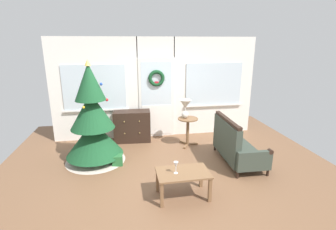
{
  "coord_description": "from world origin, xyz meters",
  "views": [
    {
      "loc": [
        -0.76,
        -4.3,
        2.42
      ],
      "look_at": [
        0.05,
        0.55,
        1.0
      ],
      "focal_mm": 27.08,
      "sensor_mm": 36.0,
      "label": 1
    }
  ],
  "objects_px": {
    "side_table": "(188,126)",
    "gift_box": "(117,160)",
    "table_lamp": "(185,106)",
    "christmas_tree": "(93,125)",
    "wine_glass": "(176,165)",
    "dresser_cabinet": "(132,126)",
    "coffee_table": "(183,176)",
    "settee_sofa": "(235,145)"
  },
  "relations": [
    {
      "from": "coffee_table",
      "to": "wine_glass",
      "type": "relative_size",
      "value": 4.36
    },
    {
      "from": "christmas_tree",
      "to": "settee_sofa",
      "type": "bearing_deg",
      "value": -10.96
    },
    {
      "from": "table_lamp",
      "to": "coffee_table",
      "type": "height_order",
      "value": "table_lamp"
    },
    {
      "from": "side_table",
      "to": "gift_box",
      "type": "bearing_deg",
      "value": -155.05
    },
    {
      "from": "christmas_tree",
      "to": "wine_glass",
      "type": "distance_m",
      "value": 2.14
    },
    {
      "from": "wine_glass",
      "to": "christmas_tree",
      "type": "bearing_deg",
      "value": 131.54
    },
    {
      "from": "gift_box",
      "to": "dresser_cabinet",
      "type": "bearing_deg",
      "value": 74.7
    },
    {
      "from": "settee_sofa",
      "to": "wine_glass",
      "type": "distance_m",
      "value": 1.79
    },
    {
      "from": "dresser_cabinet",
      "to": "settee_sofa",
      "type": "height_order",
      "value": "settee_sofa"
    },
    {
      "from": "christmas_tree",
      "to": "table_lamp",
      "type": "distance_m",
      "value": 2.13
    },
    {
      "from": "side_table",
      "to": "dresser_cabinet",
      "type": "bearing_deg",
      "value": 158.74
    },
    {
      "from": "side_table",
      "to": "table_lamp",
      "type": "distance_m",
      "value": 0.49
    },
    {
      "from": "side_table",
      "to": "wine_glass",
      "type": "xyz_separation_m",
      "value": [
        -0.7,
        -2.08,
        0.09
      ]
    },
    {
      "from": "christmas_tree",
      "to": "coffee_table",
      "type": "height_order",
      "value": "christmas_tree"
    },
    {
      "from": "dresser_cabinet",
      "to": "side_table",
      "type": "height_order",
      "value": "dresser_cabinet"
    },
    {
      "from": "side_table",
      "to": "table_lamp",
      "type": "height_order",
      "value": "table_lamp"
    },
    {
      "from": "dresser_cabinet",
      "to": "settee_sofa",
      "type": "relative_size",
      "value": 0.65
    },
    {
      "from": "settee_sofa",
      "to": "gift_box",
      "type": "bearing_deg",
      "value": 173.57
    },
    {
      "from": "christmas_tree",
      "to": "table_lamp",
      "type": "bearing_deg",
      "value": 14.38
    },
    {
      "from": "christmas_tree",
      "to": "gift_box",
      "type": "relative_size",
      "value": 10.13
    },
    {
      "from": "christmas_tree",
      "to": "table_lamp",
      "type": "relative_size",
      "value": 4.78
    },
    {
      "from": "dresser_cabinet",
      "to": "coffee_table",
      "type": "xyz_separation_m",
      "value": [
        0.72,
        -2.57,
        -0.02
      ]
    },
    {
      "from": "wine_glass",
      "to": "gift_box",
      "type": "xyz_separation_m",
      "value": [
        -0.95,
        1.31,
        -0.48
      ]
    },
    {
      "from": "side_table",
      "to": "coffee_table",
      "type": "xyz_separation_m",
      "value": [
        -0.58,
        -2.06,
        -0.11
      ]
    },
    {
      "from": "settee_sofa",
      "to": "side_table",
      "type": "distance_m",
      "value": 1.28
    },
    {
      "from": "table_lamp",
      "to": "gift_box",
      "type": "height_order",
      "value": "table_lamp"
    },
    {
      "from": "table_lamp",
      "to": "settee_sofa",
      "type": "bearing_deg",
      "value": -53.46
    },
    {
      "from": "dresser_cabinet",
      "to": "coffee_table",
      "type": "relative_size",
      "value": 1.08
    },
    {
      "from": "settee_sofa",
      "to": "side_table",
      "type": "xyz_separation_m",
      "value": [
        -0.74,
        1.04,
        0.11
      ]
    },
    {
      "from": "settee_sofa",
      "to": "side_table",
      "type": "height_order",
      "value": "settee_sofa"
    },
    {
      "from": "coffee_table",
      "to": "gift_box",
      "type": "bearing_deg",
      "value": 129.71
    },
    {
      "from": "dresser_cabinet",
      "to": "coffee_table",
      "type": "bearing_deg",
      "value": -74.29
    },
    {
      "from": "settee_sofa",
      "to": "coffee_table",
      "type": "distance_m",
      "value": 1.67
    },
    {
      "from": "wine_glass",
      "to": "coffee_table",
      "type": "bearing_deg",
      "value": 9.23
    },
    {
      "from": "dresser_cabinet",
      "to": "table_lamp",
      "type": "distance_m",
      "value": 1.45
    },
    {
      "from": "coffee_table",
      "to": "wine_glass",
      "type": "distance_m",
      "value": 0.24
    },
    {
      "from": "table_lamp",
      "to": "dresser_cabinet",
      "type": "bearing_deg",
      "value": 159.41
    },
    {
      "from": "side_table",
      "to": "coffee_table",
      "type": "distance_m",
      "value": 2.15
    },
    {
      "from": "dresser_cabinet",
      "to": "settee_sofa",
      "type": "xyz_separation_m",
      "value": [
        2.05,
        -1.55,
        -0.01
      ]
    },
    {
      "from": "side_table",
      "to": "christmas_tree",
      "type": "bearing_deg",
      "value": -167.03
    },
    {
      "from": "coffee_table",
      "to": "dresser_cabinet",
      "type": "bearing_deg",
      "value": 105.71
    },
    {
      "from": "settee_sofa",
      "to": "gift_box",
      "type": "distance_m",
      "value": 2.43
    }
  ]
}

